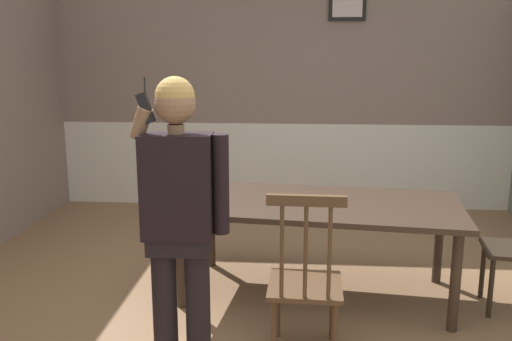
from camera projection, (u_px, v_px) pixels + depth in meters
ground_plane at (269, 325)px, 3.67m from camera, size 6.68×6.68×0.00m
room_back_partition at (284, 92)px, 6.35m from camera, size 5.43×0.17×2.83m
dining_table at (317, 211)px, 4.02m from camera, size 2.17×1.24×0.73m
chair_by_doorway at (305, 282)px, 3.20m from camera, size 0.45×0.45×1.05m
person_figure at (180, 210)px, 2.95m from camera, size 0.54×0.22×1.68m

